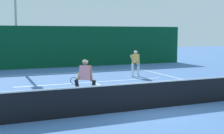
# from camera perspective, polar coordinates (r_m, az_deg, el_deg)

# --- Properties ---
(ground_plane) EXTENTS (80.00, 80.00, 0.00)m
(ground_plane) POSITION_cam_1_polar(r_m,az_deg,el_deg) (11.34, 7.30, -7.75)
(ground_plane) COLOR #436AA6
(court_line_baseline_far) EXTENTS (10.54, 0.10, 0.01)m
(court_line_baseline_far) POSITION_cam_1_polar(r_m,az_deg,el_deg) (21.36, -7.36, -1.04)
(court_line_baseline_far) COLOR white
(court_line_baseline_far) RESTS_ON ground_plane
(court_line_service) EXTENTS (8.59, 0.10, 0.01)m
(court_line_service) POSITION_cam_1_polar(r_m,az_deg,el_deg) (17.18, -3.52, -2.83)
(court_line_service) COLOR white
(court_line_service) RESTS_ON ground_plane
(court_line_centre) EXTENTS (0.10, 6.40, 0.01)m
(court_line_centre) POSITION_cam_1_polar(r_m,az_deg,el_deg) (14.14, 0.85, -4.84)
(court_line_centre) COLOR white
(court_line_centre) RESTS_ON ground_plane
(tennis_net) EXTENTS (11.55, 0.09, 1.06)m
(tennis_net) POSITION_cam_1_polar(r_m,az_deg,el_deg) (11.22, 7.34, -5.19)
(tennis_net) COLOR #1E4723
(tennis_net) RESTS_ON ground_plane
(player_near) EXTENTS (1.12, 0.80, 1.69)m
(player_near) POSITION_cam_1_polar(r_m,az_deg,el_deg) (12.54, -5.03, -2.01)
(player_near) COLOR black
(player_near) RESTS_ON ground_plane
(player_far) EXTENTS (0.70, 0.87, 1.65)m
(player_far) POSITION_cam_1_polar(r_m,az_deg,el_deg) (19.23, 4.42, 0.89)
(player_far) COLOR silver
(player_far) RESTS_ON ground_plane
(tennis_ball) EXTENTS (0.07, 0.07, 0.07)m
(tennis_ball) POSITION_cam_1_polar(r_m,az_deg,el_deg) (15.29, 19.05, -4.22)
(tennis_ball) COLOR #D1E033
(tennis_ball) RESTS_ON ground_plane
(back_fence_windscreen) EXTENTS (21.95, 0.12, 3.28)m
(back_fence_windscreen) POSITION_cam_1_polar(r_m,az_deg,el_deg) (24.64, -9.56, 3.74)
(back_fence_windscreen) COLOR #073E22
(back_fence_windscreen) RESTS_ON ground_plane
(light_pole) EXTENTS (0.55, 0.44, 8.52)m
(light_pole) POSITION_cam_1_polar(r_m,az_deg,el_deg) (25.99, -17.60, 11.38)
(light_pole) COLOR #9EA39E
(light_pole) RESTS_ON ground_plane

